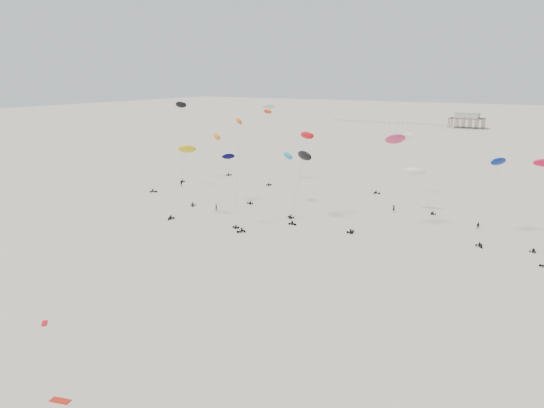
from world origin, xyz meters
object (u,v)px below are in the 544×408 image
Objects in this scene: pavilion_main at (467,121)px; rig_9 at (304,152)px; rig_4 at (183,164)px; spectator_0 at (216,211)px; rig_0 at (495,178)px.

pavilion_main is 1.03× the size of rig_9.
rig_4 reaches higher than spectator_0.
rig_0 is 0.99× the size of rig_9.
rig_4 is at bearing -14.40° from rig_0.
rig_0 is at bearing -78.09° from pavilion_main.
rig_4 is at bearing 148.73° from rig_9.
rig_0 is 65.65m from spectator_0.
rig_9 is at bearing -88.29° from pavilion_main.
rig_0 is 9.35× the size of spectator_0.
rig_9 is (-42.55, -6.14, 3.27)m from rig_0.
rig_9 is 26.86m from spectator_0.
rig_0 is at bearing -142.02° from spectator_0.
rig_4 is (-17.52, -257.38, 8.43)m from pavilion_main.
rig_0 is 43.12m from rig_9.
spectator_0 is (-13.04, -250.68, -4.22)m from pavilion_main.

